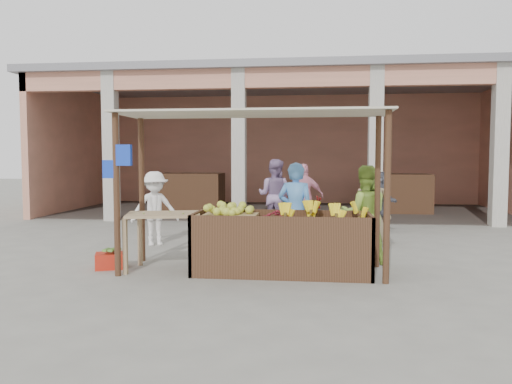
# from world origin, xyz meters

# --- Properties ---
(ground) EXTENTS (60.00, 60.00, 0.00)m
(ground) POSITION_xyz_m (0.00, 0.00, 0.00)
(ground) COLOR slate
(ground) RESTS_ON ground
(market_building) EXTENTS (14.40, 6.40, 4.20)m
(market_building) POSITION_xyz_m (0.05, 8.93, 2.70)
(market_building) COLOR tan
(market_building) RESTS_ON ground
(fruit_stall) EXTENTS (2.60, 0.95, 0.80)m
(fruit_stall) POSITION_xyz_m (0.50, 0.00, 0.40)
(fruit_stall) COLOR #523321
(fruit_stall) RESTS_ON ground
(stall_awning) EXTENTS (4.09, 1.35, 2.39)m
(stall_awning) POSITION_xyz_m (-0.01, 0.06, 1.98)
(stall_awning) COLOR #523321
(stall_awning) RESTS_ON ground
(banana_heap) EXTENTS (1.23, 0.67, 0.22)m
(banana_heap) POSITION_xyz_m (1.07, -0.02, 0.91)
(banana_heap) COLOR yellow
(banana_heap) RESTS_ON fruit_stall
(melon_tray) EXTENTS (0.81, 0.70, 0.21)m
(melon_tray) POSITION_xyz_m (-0.29, 0.05, 0.90)
(melon_tray) COLOR #967C4D
(melon_tray) RESTS_ON fruit_stall
(berry_heap) EXTENTS (0.44, 0.36, 0.14)m
(berry_heap) POSITION_xyz_m (0.43, 0.03, 0.87)
(berry_heap) COLOR maroon
(berry_heap) RESTS_ON fruit_stall
(side_table) EXTENTS (1.22, 0.95, 0.88)m
(side_table) POSITION_xyz_m (-1.28, -0.03, 0.74)
(side_table) COLOR tan
(side_table) RESTS_ON ground
(papaya_pile) EXTENTS (0.76, 0.44, 0.22)m
(papaya_pile) POSITION_xyz_m (-1.28, -0.03, 0.99)
(papaya_pile) COLOR #4F9831
(papaya_pile) RESTS_ON side_table
(red_crate) EXTENTS (0.55, 0.48, 0.24)m
(red_crate) POSITION_xyz_m (-2.15, 0.01, 0.12)
(red_crate) COLOR red
(red_crate) RESTS_ON ground
(plantain_bundle) EXTENTS (0.35, 0.24, 0.07)m
(plantain_bundle) POSITION_xyz_m (-2.15, 0.01, 0.28)
(plantain_bundle) COLOR #5A9335
(plantain_bundle) RESTS_ON red_crate
(produce_sacks) EXTENTS (0.96, 0.72, 0.58)m
(produce_sacks) POSITION_xyz_m (2.39, 5.53, 0.29)
(produce_sacks) COLOR maroon
(produce_sacks) RESTS_ON ground
(vendor_blue) EXTENTS (0.74, 0.60, 1.75)m
(vendor_blue) POSITION_xyz_m (0.67, 0.84, 0.87)
(vendor_blue) COLOR #5295E1
(vendor_blue) RESTS_ON ground
(vendor_green) EXTENTS (0.83, 0.51, 1.67)m
(vendor_green) POSITION_xyz_m (1.78, 0.88, 0.84)
(vendor_green) COLOR #90B83F
(vendor_green) RESTS_ON ground
(motorcycle) EXTENTS (0.90, 2.01, 1.01)m
(motorcycle) POSITION_xyz_m (0.56, 2.22, 0.51)
(motorcycle) COLOR maroon
(motorcycle) RESTS_ON ground
(shopper_a) EXTENTS (1.12, 0.89, 1.56)m
(shopper_a) POSITION_xyz_m (-2.12, 2.09, 0.78)
(shopper_a) COLOR white
(shopper_a) RESTS_ON ground
(shopper_b) EXTENTS (1.06, 0.68, 1.67)m
(shopper_b) POSITION_xyz_m (0.73, 4.60, 0.84)
(shopper_b) COLOR pink
(shopper_b) RESTS_ON ground
(shopper_c) EXTENTS (0.87, 0.61, 1.71)m
(shopper_c) POSITION_xyz_m (2.09, 2.63, 0.86)
(shopper_c) COLOR #9E8961
(shopper_c) RESTS_ON ground
(shopper_d) EXTENTS (0.86, 1.47, 1.49)m
(shopper_d) POSITION_xyz_m (2.44, 4.39, 0.75)
(shopper_d) COLOR #4C4D58
(shopper_d) RESTS_ON ground
(shopper_f) EXTENTS (1.00, 0.73, 1.83)m
(shopper_f) POSITION_xyz_m (0.05, 4.24, 0.92)
(shopper_f) COLOR #8E729D
(shopper_f) RESTS_ON ground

